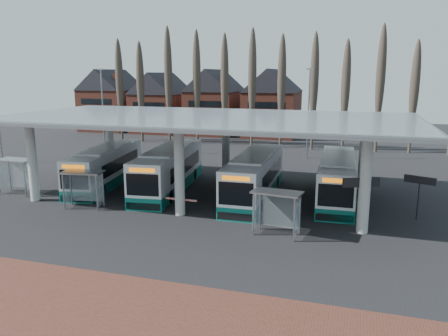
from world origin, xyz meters
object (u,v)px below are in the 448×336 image
(bus_1, at_px, (169,170))
(shelter_1, at_px, (84,181))
(bus_2, at_px, (255,177))
(shelter_0, at_px, (18,168))
(shelter_2, at_px, (278,203))
(bus_3, at_px, (337,179))
(bus_0, at_px, (106,167))

(bus_1, relative_size, shelter_1, 4.16)
(shelter_1, bearing_deg, bus_2, 19.36)
(bus_2, xyz_separation_m, shelter_1, (-11.23, -6.23, 0.33))
(shelter_0, height_order, shelter_1, shelter_0)
(shelter_2, bearing_deg, shelter_1, -177.66)
(shelter_0, bearing_deg, bus_3, 14.03)
(shelter_1, bearing_deg, bus_1, 50.35)
(shelter_1, bearing_deg, bus_0, 99.12)
(bus_1, height_order, bus_2, bus_1)
(shelter_1, height_order, shelter_2, shelter_2)
(bus_3, xyz_separation_m, shelter_2, (-3.03, -9.14, 0.40))
(bus_1, height_order, shelter_2, bus_1)
(bus_2, relative_size, shelter_2, 4.04)
(bus_0, xyz_separation_m, bus_3, (19.62, 1.19, 0.01))
(bus_3, relative_size, shelter_0, 3.93)
(bus_0, xyz_separation_m, shelter_1, (2.21, -6.51, 0.40))
(bus_2, distance_m, shelter_1, 12.84)
(shelter_0, xyz_separation_m, shelter_1, (7.41, -1.78, -0.11))
(bus_2, bearing_deg, shelter_2, -69.32)
(bus_2, relative_size, shelter_0, 4.07)
(bus_0, relative_size, bus_3, 1.01)
(bus_0, bearing_deg, shelter_0, -147.01)
(shelter_1, xyz_separation_m, shelter_2, (14.38, -1.45, 0.02))
(bus_3, distance_m, shelter_0, 25.51)
(bus_0, xyz_separation_m, bus_2, (13.44, -0.28, 0.07))
(bus_2, bearing_deg, shelter_1, -152.62)
(bus_0, relative_size, shelter_2, 3.92)
(bus_0, xyz_separation_m, shelter_0, (-5.19, -4.72, 0.51))
(bus_1, height_order, bus_3, bus_1)
(shelter_0, relative_size, shelter_2, 0.99)
(shelter_2, bearing_deg, shelter_0, 179.65)
(bus_0, relative_size, shelter_0, 3.95)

